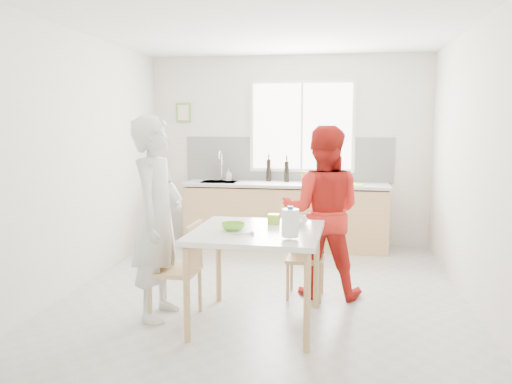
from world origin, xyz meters
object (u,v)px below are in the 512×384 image
at_px(person_white, 158,218).
at_px(wine_bottle_b, 287,171).
at_px(person_red, 322,212).
at_px(dining_table, 257,240).
at_px(chair_far, 306,253).
at_px(bowl_green, 233,226).
at_px(bowl_white, 295,222).
at_px(milk_jug, 291,223).
at_px(chair_left, 182,266).
at_px(wine_bottle_a, 269,170).

distance_m(person_white, wine_bottle_b, 2.95).
height_order(person_red, wine_bottle_b, person_red).
relative_size(dining_table, chair_far, 1.40).
height_order(bowl_green, bowl_white, bowl_green).
bearing_deg(milk_jug, person_red, 81.18).
relative_size(chair_far, milk_jug, 3.30).
relative_size(chair_far, person_white, 0.44).
xyz_separation_m(bowl_white, milk_jug, (0.01, -0.53, 0.10)).
bearing_deg(chair_far, person_white, -147.12).
bearing_deg(chair_far, bowl_green, -122.58).
height_order(person_red, bowl_green, person_red).
height_order(chair_left, wine_bottle_a, wine_bottle_a).
xyz_separation_m(person_red, wine_bottle_b, (-0.56, 2.01, 0.21)).
height_order(person_red, bowl_white, person_red).
relative_size(chair_left, wine_bottle_a, 2.73).
bearing_deg(wine_bottle_b, person_white, -107.13).
xyz_separation_m(dining_table, bowl_green, (-0.20, -0.04, 0.12)).
bearing_deg(wine_bottle_b, bowl_white, -82.52).
relative_size(person_white, milk_jug, 7.44).
bearing_deg(bowl_green, bowl_white, 29.14).
bearing_deg(milk_jug, dining_table, 139.15).
bearing_deg(chair_left, person_white, -90.00).
bearing_deg(chair_left, person_red, 125.91).
xyz_separation_m(wine_bottle_a, wine_bottle_b, (0.26, -0.06, -0.01)).
height_order(chair_left, wine_bottle_b, wine_bottle_b).
height_order(person_red, milk_jug, person_red).
bearing_deg(person_red, chair_far, 17.25).
bearing_deg(chair_far, milk_jug, -91.38).
bearing_deg(bowl_green, wine_bottle_b, 86.70).
height_order(chair_far, bowl_green, bowl_green).
xyz_separation_m(chair_far, person_red, (0.15, 0.04, 0.42)).
distance_m(chair_far, bowl_white, 0.70).
bearing_deg(person_white, wine_bottle_b, -15.31).
distance_m(chair_far, wine_bottle_b, 2.18).
xyz_separation_m(bowl_green, bowl_white, (0.51, 0.28, -0.00)).
bearing_deg(chair_left, dining_table, 90.00).
distance_m(dining_table, bowl_green, 0.24).
bearing_deg(wine_bottle_b, dining_table, -89.30).
bearing_deg(person_red, person_white, 31.41).
bearing_deg(wine_bottle_b, milk_jug, -83.65).
xyz_separation_m(chair_left, chair_far, (1.06, 0.78, -0.04)).
xyz_separation_m(chair_left, wine_bottle_a, (0.38, 2.89, 0.60)).
bearing_deg(dining_table, bowl_green, -167.79).
distance_m(dining_table, person_red, 1.00).
height_order(person_red, wine_bottle_a, person_red).
bearing_deg(wine_bottle_a, person_red, -68.22).
bearing_deg(dining_table, chair_left, 178.18).
distance_m(dining_table, milk_jug, 0.48).
bearing_deg(milk_jug, wine_bottle_a, 102.68).
relative_size(chair_left, chair_far, 1.09).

